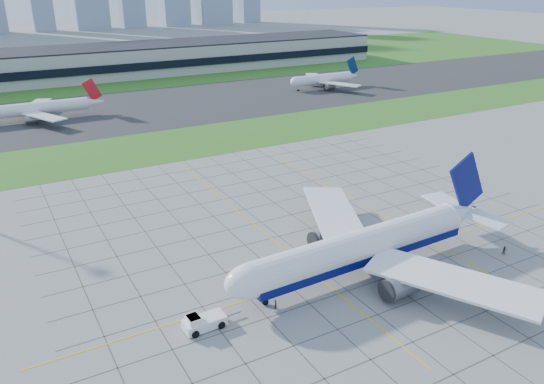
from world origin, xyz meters
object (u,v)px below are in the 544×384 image
object	(u,v)px
crew_far	(505,251)
distant_jet_1	(33,109)
airliner	(363,247)
crew_near	(276,304)
distant_jet_2	(324,79)
pushback_tug	(202,322)

from	to	relation	value
crew_far	distant_jet_1	distance (m)	171.71
airliner	distant_jet_1	distance (m)	154.27
airliner	crew_far	size ratio (longest dim) A/B	33.85
crew_near	crew_far	size ratio (longest dim) A/B	0.97
airliner	distant_jet_1	world-z (taller)	airliner
distant_jet_1	airliner	bearing A→B (deg)	-75.56
crew_near	distant_jet_1	distance (m)	153.16
crew_far	distant_jet_2	size ratio (longest dim) A/B	0.04
pushback_tug	distant_jet_2	xyz separation A→B (m)	(125.20, 148.86, 3.29)
crew_far	pushback_tug	bearing A→B (deg)	-159.28
pushback_tug	crew_near	world-z (taller)	pushback_tug
airliner	distant_jet_2	distance (m)	174.19
airliner	distant_jet_2	size ratio (longest dim) A/B	1.42
distant_jet_2	crew_far	bearing A→B (deg)	-112.43
distant_jet_2	airliner	bearing A→B (deg)	-122.24
crew_far	crew_near	bearing A→B (deg)	-159.75
airliner	distant_jet_1	xyz separation A→B (m)	(-38.46, 149.40, -0.66)
crew_far	distant_jet_2	world-z (taller)	distant_jet_2
pushback_tug	crew_near	distance (m)	12.53
crew_near	distant_jet_1	world-z (taller)	distant_jet_1
distant_jet_1	distant_jet_2	distance (m)	131.39
airliner	crew_near	bearing A→B (deg)	-174.46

